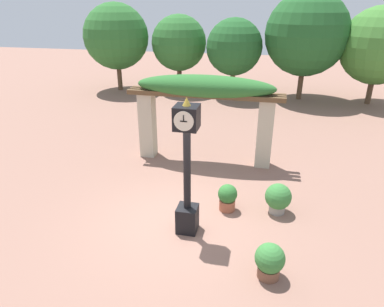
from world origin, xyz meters
TOP-DOWN VIEW (x-y plane):
  - ground_plane at (0.00, 0.00)m, footprint 60.00×60.00m
  - pedestal_clock at (0.36, -0.29)m, footprint 0.50×0.55m
  - pergola at (0.00, 3.69)m, footprint 5.04×1.09m
  - potted_plant_near_left at (2.45, 0.95)m, footprint 0.67×0.67m
  - potted_plant_near_right at (2.27, -1.42)m, footprint 0.59×0.59m
  - potted_plant_far_left at (1.18, 0.78)m, footprint 0.50×0.50m
  - tree_line at (0.91, 12.75)m, footprint 17.96×4.31m

SIDE VIEW (x-z plane):
  - ground_plane at x=0.00m, z-range 0.00..0.00m
  - potted_plant_far_left at x=1.18m, z-range 0.02..0.74m
  - potted_plant_near_right at x=2.27m, z-range 0.02..0.77m
  - potted_plant_near_left at x=2.45m, z-range 0.03..0.83m
  - pedestal_clock at x=0.36m, z-range -0.06..3.18m
  - pergola at x=0.00m, z-range 0.77..3.67m
  - tree_line at x=0.91m, z-range 0.31..5.91m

